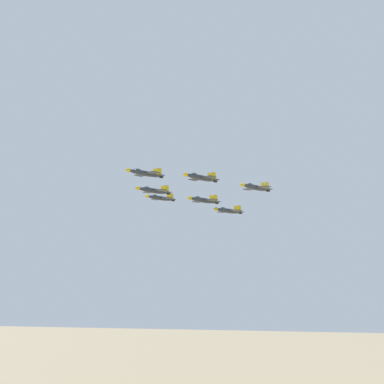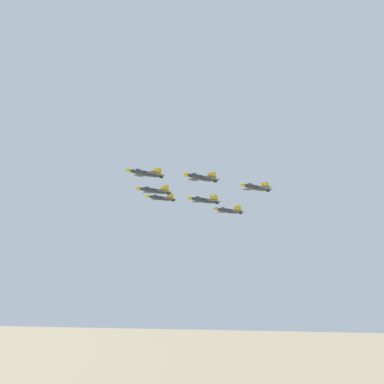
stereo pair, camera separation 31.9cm
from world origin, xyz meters
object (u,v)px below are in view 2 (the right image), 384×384
object	(u,v)px
jet_right_wingman	(153,191)
jet_right_outer	(160,198)
jet_lead	(145,173)
jet_slot_rear	(203,200)
jet_trailing	(228,211)
jet_left_outer	(255,187)
jet_left_wingman	(201,177)

from	to	relation	value
jet_right_wingman	jet_right_outer	size ratio (longest dim) A/B	1.06
jet_lead	jet_right_wingman	bearing A→B (deg)	-139.53
jet_right_outer	jet_slot_rear	size ratio (longest dim) A/B	0.94
jet_trailing	jet_left_outer	bearing A→B (deg)	59.93
jet_slot_rear	jet_trailing	bearing A→B (deg)	179.66
jet_left_wingman	jet_trailing	distance (m)	30.52
jet_right_wingman	jet_slot_rear	bearing A→B (deg)	139.59
jet_left_outer	jet_right_outer	bearing A→B (deg)	-90.07
jet_lead	jet_left_outer	world-z (taller)	jet_lead
jet_lead	jet_left_wingman	xyz separation A→B (m)	(17.37, 4.35, -1.08)
jet_left_wingman	jet_right_wingman	bearing A→B (deg)	-90.76
jet_left_wingman	jet_left_outer	world-z (taller)	jet_left_wingman
jet_lead	jet_slot_rear	world-z (taller)	jet_lead
jet_right_wingman	jet_slot_rear	distance (m)	18.19
jet_slot_rear	jet_trailing	world-z (taller)	jet_slot_rear
jet_right_wingman	jet_left_outer	size ratio (longest dim) A/B	1.05
jet_lead	jet_trailing	distance (m)	41.76
jet_left_outer	jet_slot_rear	distance (m)	23.25
jet_left_outer	jet_left_wingman	bearing A→B (deg)	-40.43
jet_left_wingman	jet_trailing	bearing A→B (deg)	-157.74
jet_left_outer	jet_slot_rear	bearing A→B (deg)	-90.06
jet_right_outer	jet_trailing	world-z (taller)	jet_right_outer
jet_lead	jet_right_outer	bearing A→B (deg)	-139.53
jet_lead	jet_left_outer	bearing A→B (deg)	139.74
jet_right_wingman	jet_slot_rear	xyz separation A→B (m)	(17.37, 4.35, -3.21)
jet_right_outer	jet_trailing	size ratio (longest dim) A/B	0.95
jet_left_wingman	jet_right_wingman	distance (m)	23.24
jet_right_outer	jet_slot_rear	bearing A→B (deg)	90.54
jet_left_wingman	jet_trailing	size ratio (longest dim) A/B	1.00
jet_lead	jet_left_outer	size ratio (longest dim) A/B	1.01
jet_left_wingman	jet_left_outer	size ratio (longest dim) A/B	1.04
jet_left_wingman	jet_right_wingman	size ratio (longest dim) A/B	0.99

